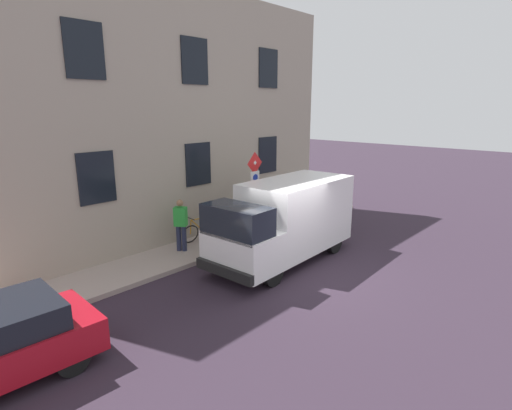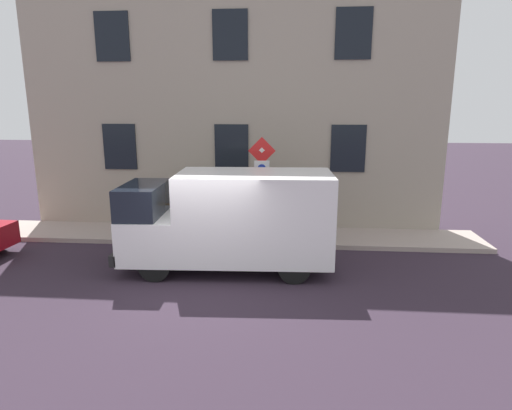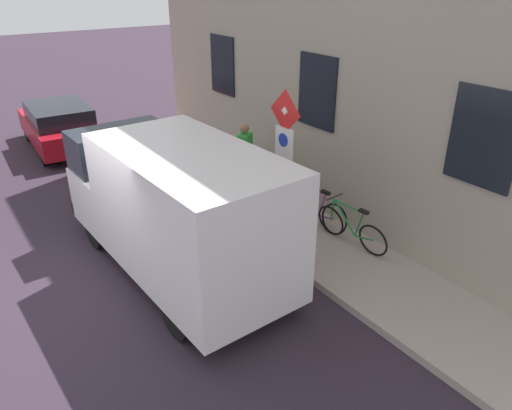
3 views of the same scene
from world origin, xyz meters
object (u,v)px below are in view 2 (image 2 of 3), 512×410
at_px(bicycle_orange, 221,218).
at_px(bicycle_green, 285,220).
at_px(delivery_van, 231,219).
at_px(pedestrian, 183,203).
at_px(sign_post_stacked, 262,178).
at_px(bicycle_purple, 253,219).
at_px(litter_bin, 199,224).

bearing_deg(bicycle_orange, bicycle_green, -172.79).
height_order(delivery_van, pedestrian, delivery_van).
height_order(sign_post_stacked, bicycle_purple, sign_post_stacked).
relative_size(bicycle_orange, litter_bin, 1.91).
bearing_deg(sign_post_stacked, bicycle_green, -29.94).
bearing_deg(delivery_van, pedestrian, -57.30).
distance_m(delivery_van, litter_bin, 2.52).
height_order(bicycle_purple, bicycle_orange, same).
xyz_separation_m(bicycle_purple, bicycle_orange, (0.00, 1.05, 0.00)).
bearing_deg(pedestrian, bicycle_purple, -27.48).
distance_m(sign_post_stacked, litter_bin, 2.40).
relative_size(bicycle_green, bicycle_purple, 1.00).
bearing_deg(bicycle_orange, litter_bin, 72.18).
bearing_deg(sign_post_stacked, litter_bin, 85.57).
distance_m(sign_post_stacked, delivery_van, 2.13).
height_order(bicycle_green, bicycle_purple, same).
xyz_separation_m(sign_post_stacked, bicycle_purple, (1.17, 0.38, -1.54)).
distance_m(bicycle_purple, pedestrian, 2.30).
bearing_deg(bicycle_purple, sign_post_stacked, 102.43).
relative_size(bicycle_purple, bicycle_orange, 1.00).
bearing_deg(litter_bin, bicycle_purple, -56.26).
relative_size(sign_post_stacked, bicycle_orange, 1.73).
distance_m(bicycle_orange, pedestrian, 1.32).
bearing_deg(bicycle_green, delivery_van, 61.50).
bearing_deg(litter_bin, sign_post_stacked, -94.43).
height_order(bicycle_green, bicycle_orange, same).
height_order(bicycle_green, pedestrian, pedestrian).
relative_size(delivery_van, bicycle_green, 3.15).
relative_size(pedestrian, litter_bin, 1.91).
distance_m(delivery_van, bicycle_green, 3.44).
bearing_deg(bicycle_orange, bicycle_purple, -172.83).
height_order(sign_post_stacked, litter_bin, sign_post_stacked).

